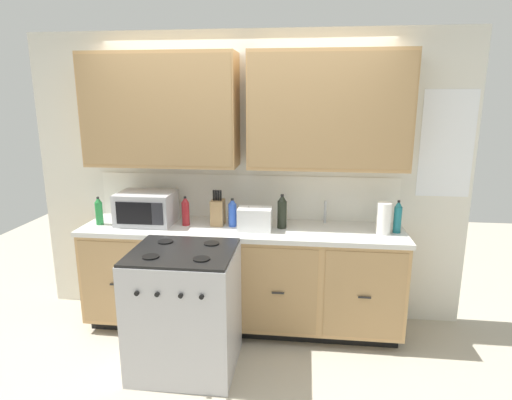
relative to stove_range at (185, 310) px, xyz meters
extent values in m
plane|color=#B2A893|center=(0.34, 0.33, -0.47)|extent=(8.00, 8.00, 0.00)
cube|color=silver|center=(0.34, 0.96, 0.82)|extent=(3.92, 0.05, 2.58)
cube|color=white|center=(0.34, 0.93, 0.67)|extent=(2.72, 0.01, 0.40)
cube|color=tan|center=(-0.37, 0.76, 1.44)|extent=(1.31, 0.34, 0.95)
cube|color=#A58052|center=(-0.37, 0.59, 1.44)|extent=(1.28, 0.01, 0.89)
cube|color=tan|center=(1.04, 0.76, 1.44)|extent=(1.31, 0.34, 0.95)
cube|color=#A58052|center=(1.04, 0.59, 1.44)|extent=(1.28, 0.01, 0.89)
cube|color=white|center=(2.05, 0.93, 1.17)|extent=(0.44, 0.01, 0.90)
cube|color=black|center=(0.34, 0.66, -0.42)|extent=(2.67, 0.48, 0.10)
cube|color=tan|center=(0.34, 0.63, 0.03)|extent=(2.72, 0.60, 0.80)
cube|color=#A88354|center=(-0.68, 0.33, 0.03)|extent=(0.63, 0.01, 0.73)
cube|color=black|center=(-0.68, 0.31, 0.02)|extent=(0.10, 0.01, 0.01)
cube|color=#A88354|center=(0.00, 0.33, 0.03)|extent=(0.63, 0.01, 0.73)
cube|color=black|center=(0.00, 0.31, 0.02)|extent=(0.10, 0.01, 0.01)
cube|color=#A88354|center=(0.68, 0.33, 0.03)|extent=(0.63, 0.01, 0.73)
cube|color=black|center=(0.68, 0.31, 0.02)|extent=(0.10, 0.01, 0.01)
cube|color=#A88354|center=(1.36, 0.33, 0.03)|extent=(0.63, 0.01, 0.73)
cube|color=black|center=(1.36, 0.31, 0.02)|extent=(0.10, 0.01, 0.01)
cube|color=silver|center=(0.34, 0.63, 0.45)|extent=(2.75, 0.63, 0.04)
cube|color=#A8AAAF|center=(1.05, 0.66, 0.45)|extent=(0.56, 0.38, 0.02)
cube|color=#B7B7BC|center=(0.00, 0.00, -0.01)|extent=(0.76, 0.66, 0.92)
cube|color=black|center=(0.00, 0.00, 0.46)|extent=(0.74, 0.65, 0.02)
cylinder|color=black|center=(-0.18, -0.16, 0.47)|extent=(0.12, 0.12, 0.01)
cylinder|color=black|center=(0.18, -0.16, 0.47)|extent=(0.12, 0.12, 0.01)
cylinder|color=black|center=(-0.18, 0.16, 0.47)|extent=(0.12, 0.12, 0.01)
cylinder|color=black|center=(0.18, 0.16, 0.47)|extent=(0.12, 0.12, 0.01)
cylinder|color=black|center=(-0.22, -0.34, 0.28)|extent=(0.03, 0.02, 0.03)
cylinder|color=black|center=(-0.08, -0.34, 0.28)|extent=(0.03, 0.02, 0.03)
cylinder|color=black|center=(0.08, -0.34, 0.28)|extent=(0.03, 0.02, 0.03)
cylinder|color=black|center=(0.22, -0.34, 0.28)|extent=(0.03, 0.02, 0.03)
cube|color=#B7B7BC|center=(-0.51, 0.65, 0.61)|extent=(0.48, 0.36, 0.28)
cube|color=black|center=(-0.55, 0.46, 0.61)|extent=(0.31, 0.01, 0.19)
cube|color=#28282D|center=(-0.34, 0.46, 0.61)|extent=(0.10, 0.01, 0.19)
cube|color=white|center=(0.46, 0.56, 0.56)|extent=(0.28, 0.18, 0.19)
cube|color=black|center=(0.41, 0.56, 0.65)|extent=(0.02, 0.13, 0.01)
cube|color=black|center=(0.51, 0.56, 0.65)|extent=(0.02, 0.13, 0.01)
cube|color=#9C794E|center=(0.12, 0.68, 0.58)|extent=(0.11, 0.14, 0.22)
cylinder|color=black|center=(0.09, 0.67, 0.73)|extent=(0.02, 0.02, 0.09)
cylinder|color=black|center=(0.11, 0.67, 0.73)|extent=(0.02, 0.02, 0.09)
cylinder|color=black|center=(0.13, 0.67, 0.73)|extent=(0.02, 0.02, 0.09)
cylinder|color=black|center=(0.15, 0.67, 0.73)|extent=(0.02, 0.02, 0.09)
cylinder|color=#B2B5BA|center=(1.05, 0.84, 0.57)|extent=(0.02, 0.02, 0.20)
cylinder|color=white|center=(1.51, 0.59, 0.60)|extent=(0.12, 0.12, 0.26)
cylinder|color=#237A38|center=(-0.91, 0.57, 0.56)|extent=(0.06, 0.06, 0.20)
cone|color=#237A38|center=(-0.91, 0.57, 0.69)|extent=(0.06, 0.06, 0.05)
cylinder|color=black|center=(-0.91, 0.57, 0.71)|extent=(0.02, 0.02, 0.02)
cylinder|color=black|center=(0.68, 0.65, 0.58)|extent=(0.08, 0.08, 0.23)
cone|color=black|center=(0.68, 0.65, 0.73)|extent=(0.07, 0.07, 0.06)
cylinder|color=black|center=(0.68, 0.65, 0.75)|extent=(0.03, 0.03, 0.02)
cylinder|color=#1E707A|center=(1.63, 0.63, 0.57)|extent=(0.06, 0.06, 0.22)
cone|color=#1E707A|center=(1.63, 0.63, 0.71)|extent=(0.06, 0.06, 0.05)
cylinder|color=black|center=(1.63, 0.63, 0.73)|extent=(0.02, 0.02, 0.02)
cylinder|color=maroon|center=(-0.15, 0.63, 0.57)|extent=(0.07, 0.07, 0.20)
cone|color=maroon|center=(-0.15, 0.63, 0.70)|extent=(0.06, 0.06, 0.05)
cylinder|color=black|center=(-0.15, 0.63, 0.71)|extent=(0.02, 0.02, 0.02)
cylinder|color=blue|center=(0.26, 0.65, 0.56)|extent=(0.07, 0.07, 0.20)
cone|color=blue|center=(0.26, 0.65, 0.69)|extent=(0.06, 0.06, 0.05)
cylinder|color=black|center=(0.26, 0.65, 0.70)|extent=(0.02, 0.02, 0.02)
camera|label=1|loc=(0.87, -2.84, 1.55)|focal=30.00mm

